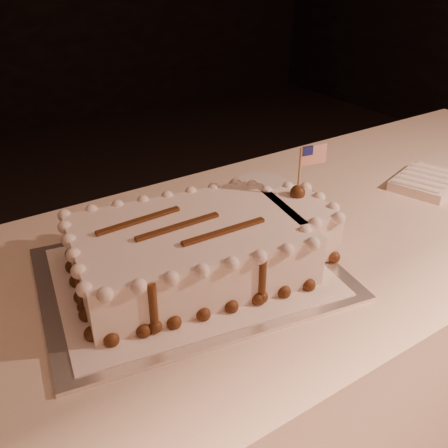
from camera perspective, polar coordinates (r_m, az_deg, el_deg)
banquet_table at (r=1.35m, az=4.67°, el=-15.32°), size 2.40×0.80×0.75m
cake_board at (r=0.99m, az=-3.85°, el=-5.63°), size 0.64×0.52×0.01m
doily at (r=0.99m, az=-3.86°, el=-5.40°), size 0.57×0.47×0.00m
sheet_cake at (r=0.97m, az=-2.30°, el=-2.47°), size 0.56×0.38×0.21m
napkin_stack at (r=1.46m, az=22.14°, el=4.53°), size 0.22×0.19×0.03m
side_plate at (r=1.36m, az=4.27°, el=4.54°), size 0.15×0.15×0.01m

